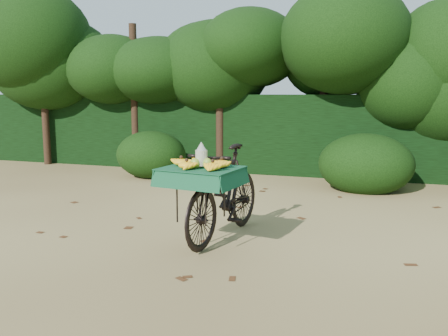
% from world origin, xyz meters
% --- Properties ---
extents(ground, '(80.00, 80.00, 0.00)m').
position_xyz_m(ground, '(0.00, 0.00, 0.00)').
color(ground, tan).
rests_on(ground, ground).
extents(vendor_bicycle, '(0.95, 2.01, 1.19)m').
position_xyz_m(vendor_bicycle, '(-0.06, 0.60, 0.61)').
color(vendor_bicycle, black).
rests_on(vendor_bicycle, ground).
extents(hedge_backdrop, '(26.00, 1.80, 1.80)m').
position_xyz_m(hedge_backdrop, '(0.00, 6.30, 0.90)').
color(hedge_backdrop, black).
rests_on(hedge_backdrop, ground).
extents(tree_row, '(14.50, 2.00, 4.00)m').
position_xyz_m(tree_row, '(-0.65, 5.50, 2.00)').
color(tree_row, black).
rests_on(tree_row, ground).
extents(bush_clumps, '(8.80, 1.70, 0.90)m').
position_xyz_m(bush_clumps, '(0.50, 4.30, 0.45)').
color(bush_clumps, black).
rests_on(bush_clumps, ground).
extents(leaf_litter, '(7.00, 7.30, 0.01)m').
position_xyz_m(leaf_litter, '(0.00, 0.65, 0.01)').
color(leaf_litter, '#4B2A14').
rests_on(leaf_litter, ground).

